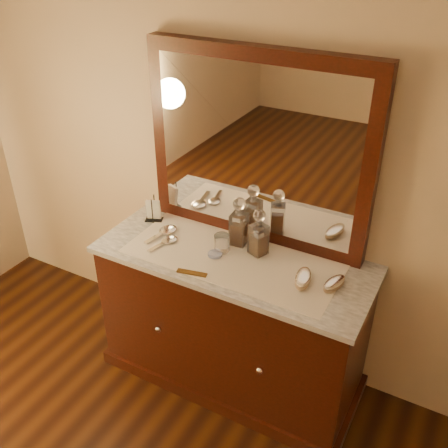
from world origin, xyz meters
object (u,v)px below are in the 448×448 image
at_px(comb, 192,273).
at_px(napkin_rack, 154,211).
at_px(pin_dish, 215,254).
at_px(decanter_right, 259,237).
at_px(hand_mirror_outer, 165,231).
at_px(hand_mirror_inner, 167,241).
at_px(dresser_cabinet, 233,321).
at_px(brush_far, 334,284).
at_px(brush_near, 303,278).
at_px(mirror_frame, 257,149).
at_px(decanter_left, 239,226).

xyz_separation_m(comb, napkin_rack, (-0.46, 0.34, 0.05)).
distance_m(pin_dish, comb, 0.19).
xyz_separation_m(decanter_right, hand_mirror_outer, (-0.53, -0.06, -0.09)).
height_order(pin_dish, hand_mirror_outer, hand_mirror_outer).
distance_m(comb, hand_mirror_inner, 0.31).
bearing_deg(napkin_rack, hand_mirror_outer, -32.37).
bearing_deg(dresser_cabinet, brush_far, 0.19).
bearing_deg(hand_mirror_inner, brush_far, 3.61).
xyz_separation_m(dresser_cabinet, napkin_rack, (-0.57, 0.11, 0.50)).
bearing_deg(decanter_right, hand_mirror_inner, -163.46).
distance_m(dresser_cabinet, pin_dish, 0.46).
height_order(brush_near, hand_mirror_outer, brush_near).
distance_m(dresser_cabinet, brush_near, 0.61).
relative_size(brush_near, hand_mirror_outer, 0.76).
xyz_separation_m(dresser_cabinet, pin_dish, (-0.09, -0.04, 0.45)).
distance_m(napkin_rack, hand_mirror_inner, 0.26).
xyz_separation_m(comb, brush_near, (0.50, 0.19, 0.02)).
relative_size(pin_dish, napkin_rack, 0.50).
bearing_deg(napkin_rack, comb, -36.02).
xyz_separation_m(hand_mirror_outer, hand_mirror_inner, (0.06, -0.08, -0.00)).
height_order(comb, napkin_rack, napkin_rack).
relative_size(mirror_frame, napkin_rack, 8.13).
relative_size(decanter_right, hand_mirror_inner, 1.29).
distance_m(napkin_rack, brush_near, 0.97).
distance_m(pin_dish, napkin_rack, 0.51).
distance_m(comb, decanter_right, 0.39).
xyz_separation_m(pin_dish, comb, (-0.02, -0.19, -0.00)).
distance_m(dresser_cabinet, hand_mirror_outer, 0.63).
bearing_deg(comb, brush_far, 7.61).
bearing_deg(pin_dish, brush_near, 0.50).
bearing_deg(hand_mirror_outer, comb, -37.49).
relative_size(dresser_cabinet, hand_mirror_inner, 6.97).
distance_m(decanter_right, hand_mirror_inner, 0.50).
bearing_deg(decanter_right, mirror_frame, 121.55).
distance_m(decanter_right, hand_mirror_outer, 0.54).
xyz_separation_m(brush_near, hand_mirror_outer, (-0.82, 0.05, -0.01)).
bearing_deg(comb, hand_mirror_inner, 134.58).
relative_size(napkin_rack, brush_near, 0.84).
bearing_deg(hand_mirror_outer, napkin_rack, 147.63).
distance_m(decanter_right, brush_far, 0.45).
bearing_deg(dresser_cabinet, decanter_left, 104.99).
height_order(dresser_cabinet, brush_far, brush_far).
bearing_deg(pin_dish, napkin_rack, 163.20).
distance_m(pin_dish, brush_far, 0.62).
height_order(pin_dish, decanter_left, decanter_left).
relative_size(comb, decanter_right, 0.59).
bearing_deg(brush_far, comb, -160.31).
bearing_deg(decanter_right, brush_near, -22.11).
xyz_separation_m(decanter_right, hand_mirror_inner, (-0.47, -0.14, -0.09)).
xyz_separation_m(dresser_cabinet, brush_far, (0.53, 0.00, 0.46)).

